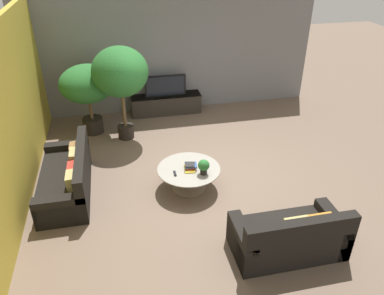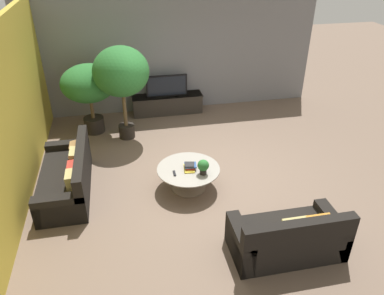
{
  "view_description": "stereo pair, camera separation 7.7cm",
  "coord_description": "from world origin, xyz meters",
  "px_view_note": "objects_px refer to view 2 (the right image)",
  "views": [
    {
      "loc": [
        -1.5,
        -6.05,
        4.21
      ],
      "look_at": [
        -0.17,
        0.07,
        0.55
      ],
      "focal_mm": 35.0,
      "sensor_mm": 36.0,
      "label": 1
    },
    {
      "loc": [
        -1.42,
        -6.07,
        4.21
      ],
      "look_at": [
        -0.17,
        0.07,
        0.55
      ],
      "focal_mm": 35.0,
      "sensor_mm": 36.0,
      "label": 2
    }
  ],
  "objects_px": {
    "television": "(167,86)",
    "potted_palm_tall": "(89,86)",
    "couch_by_wall": "(68,178)",
    "potted_plant_tabletop": "(203,166)",
    "potted_palm_corner": "(121,73)",
    "media_console": "(167,104)",
    "couch_near_entry": "(288,238)",
    "coffee_table": "(188,174)"
  },
  "relations": [
    {
      "from": "couch_near_entry",
      "to": "potted_palm_corner",
      "type": "bearing_deg",
      "value": -62.61
    },
    {
      "from": "media_console",
      "to": "potted_plant_tabletop",
      "type": "relative_size",
      "value": 6.49
    },
    {
      "from": "potted_palm_tall",
      "to": "potted_plant_tabletop",
      "type": "bearing_deg",
      "value": -55.56
    },
    {
      "from": "television",
      "to": "potted_palm_corner",
      "type": "relative_size",
      "value": 0.49
    },
    {
      "from": "television",
      "to": "media_console",
      "type": "bearing_deg",
      "value": 90.0
    },
    {
      "from": "media_console",
      "to": "potted_palm_corner",
      "type": "distance_m",
      "value": 2.07
    },
    {
      "from": "coffee_table",
      "to": "potted_palm_tall",
      "type": "relative_size",
      "value": 0.7
    },
    {
      "from": "coffee_table",
      "to": "potted_plant_tabletop",
      "type": "height_order",
      "value": "potted_plant_tabletop"
    },
    {
      "from": "potted_plant_tabletop",
      "to": "couch_near_entry",
      "type": "bearing_deg",
      "value": -61.85
    },
    {
      "from": "television",
      "to": "potted_palm_corner",
      "type": "height_order",
      "value": "potted_palm_corner"
    },
    {
      "from": "couch_near_entry",
      "to": "media_console",
      "type": "bearing_deg",
      "value": -79.06
    },
    {
      "from": "couch_by_wall",
      "to": "potted_plant_tabletop",
      "type": "height_order",
      "value": "couch_by_wall"
    },
    {
      "from": "couch_by_wall",
      "to": "couch_near_entry",
      "type": "xyz_separation_m",
      "value": [
        3.3,
        -2.25,
        0.0
      ]
    },
    {
      "from": "media_console",
      "to": "couch_by_wall",
      "type": "relative_size",
      "value": 0.92
    },
    {
      "from": "coffee_table",
      "to": "couch_near_entry",
      "type": "bearing_deg",
      "value": -59.41
    },
    {
      "from": "potted_palm_corner",
      "to": "potted_plant_tabletop",
      "type": "distance_m",
      "value": 2.93
    },
    {
      "from": "couch_near_entry",
      "to": "potted_palm_corner",
      "type": "xyz_separation_m",
      "value": [
        -2.14,
        4.14,
        1.26
      ]
    },
    {
      "from": "television",
      "to": "potted_palm_tall",
      "type": "distance_m",
      "value": 2.04
    },
    {
      "from": "television",
      "to": "potted_plant_tabletop",
      "type": "relative_size",
      "value": 3.73
    },
    {
      "from": "couch_by_wall",
      "to": "potted_palm_corner",
      "type": "xyz_separation_m",
      "value": [
        1.16,
        1.89,
        1.26
      ]
    },
    {
      "from": "television",
      "to": "couch_near_entry",
      "type": "distance_m",
      "value": 5.41
    },
    {
      "from": "television",
      "to": "potted_palm_tall",
      "type": "relative_size",
      "value": 0.64
    },
    {
      "from": "coffee_table",
      "to": "potted_palm_corner",
      "type": "relative_size",
      "value": 0.54
    },
    {
      "from": "potted_palm_corner",
      "to": "media_console",
      "type": "bearing_deg",
      "value": 46.0
    },
    {
      "from": "media_console",
      "to": "coffee_table",
      "type": "height_order",
      "value": "media_console"
    },
    {
      "from": "couch_by_wall",
      "to": "media_console",
      "type": "bearing_deg",
      "value": 143.27
    },
    {
      "from": "coffee_table",
      "to": "potted_palm_tall",
      "type": "bearing_deg",
      "value": 123.36
    },
    {
      "from": "coffee_table",
      "to": "couch_by_wall",
      "type": "xyz_separation_m",
      "value": [
        -2.18,
        0.35,
        -0.02
      ]
    },
    {
      "from": "media_console",
      "to": "television",
      "type": "distance_m",
      "value": 0.5
    },
    {
      "from": "television",
      "to": "potted_palm_corner",
      "type": "bearing_deg",
      "value": -134.04
    },
    {
      "from": "coffee_table",
      "to": "potted_palm_tall",
      "type": "xyz_separation_m",
      "value": [
        -1.77,
        2.69,
        0.85
      ]
    },
    {
      "from": "potted_palm_tall",
      "to": "potted_palm_corner",
      "type": "xyz_separation_m",
      "value": [
        0.74,
        -0.44,
        0.39
      ]
    },
    {
      "from": "couch_by_wall",
      "to": "couch_near_entry",
      "type": "relative_size",
      "value": 1.23
    },
    {
      "from": "television",
      "to": "coffee_table",
      "type": "xyz_separation_m",
      "value": [
        -0.09,
        -3.4,
        -0.44
      ]
    },
    {
      "from": "potted_palm_tall",
      "to": "potted_plant_tabletop",
      "type": "height_order",
      "value": "potted_palm_tall"
    },
    {
      "from": "coffee_table",
      "to": "couch_by_wall",
      "type": "height_order",
      "value": "couch_by_wall"
    },
    {
      "from": "television",
      "to": "couch_by_wall",
      "type": "height_order",
      "value": "television"
    },
    {
      "from": "media_console",
      "to": "coffee_table",
      "type": "distance_m",
      "value": 3.41
    },
    {
      "from": "media_console",
      "to": "television",
      "type": "height_order",
      "value": "television"
    },
    {
      "from": "couch_by_wall",
      "to": "television",
      "type": "bearing_deg",
      "value": 143.25
    },
    {
      "from": "media_console",
      "to": "couch_near_entry",
      "type": "height_order",
      "value": "couch_near_entry"
    },
    {
      "from": "television",
      "to": "coffee_table",
      "type": "height_order",
      "value": "television"
    }
  ]
}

